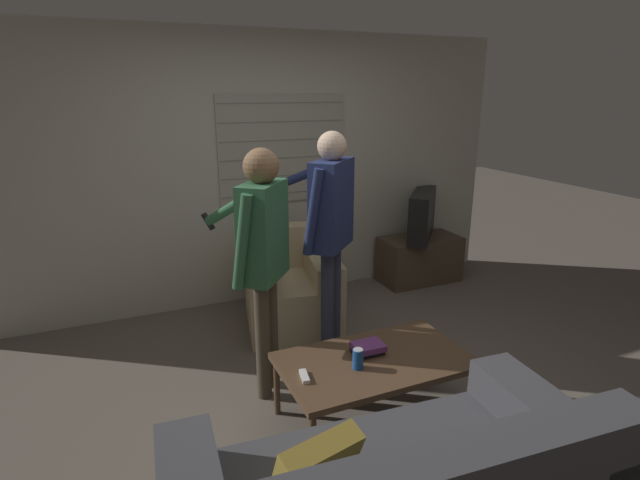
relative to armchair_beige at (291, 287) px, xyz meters
The scene contains 11 objects.
ground_plane 1.35m from the armchair_beige, 91.89° to the right, with size 16.00×16.00×0.00m, color #665B51.
wall_back 1.18m from the armchair_beige, 92.80° to the left, with size 5.20×0.08×2.55m.
armchair_beige is the anchor object (origin of this frame).
coffee_table 1.49m from the armchair_beige, 90.03° to the right, with size 1.17×0.67×0.43m.
tv_stand 1.70m from the armchair_beige, 14.11° to the left, with size 0.86×0.44×0.49m.
tv 1.74m from the armchair_beige, 14.19° to the left, with size 0.67×0.73×0.50m.
person_left_standing 1.28m from the armchair_beige, 119.86° to the right, with size 0.50×0.76×1.69m.
person_right_standing 0.98m from the armchair_beige, 79.94° to the right, with size 0.52×0.85×1.74m.
book_stack 1.42m from the armchair_beige, 90.36° to the right, with size 0.20×0.15×0.06m.
soda_can 1.56m from the armchair_beige, 95.55° to the right, with size 0.07×0.07×0.13m.
spare_remote 1.60m from the armchair_beige, 107.64° to the right, with size 0.06×0.14×0.02m.
Camera 1 is at (-1.37, -2.55, 2.03)m, focal length 28.00 mm.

